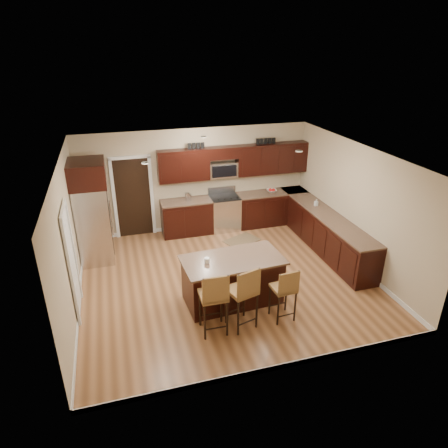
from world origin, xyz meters
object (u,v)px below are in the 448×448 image
object	(u,v)px
range	(224,212)
stool_mid	(244,291)
stool_right	(285,289)
refrigerator	(92,211)
stool_left	(214,297)
island	(232,281)

from	to	relation	value
range	stool_mid	bearing A→B (deg)	-101.53
stool_right	refrigerator	xyz separation A→B (m)	(-3.24, 3.30, 0.55)
stool_left	stool_mid	size ratio (longest dim) A/B	1.00
stool_right	refrigerator	bearing A→B (deg)	130.20
stool_mid	refrigerator	xyz separation A→B (m)	(-2.47, 3.30, 0.45)
island	stool_right	world-z (taller)	stool_right
range	stool_right	bearing A→B (deg)	-90.86
stool_mid	stool_right	distance (m)	0.78
island	refrigerator	world-z (taller)	refrigerator
range	island	xyz separation A→B (m)	(-0.77, -3.23, -0.04)
island	range	bearing A→B (deg)	72.92
range	island	size ratio (longest dim) A/B	0.57
stool_left	range	bearing A→B (deg)	72.58
island	stool_left	bearing A→B (deg)	-128.35
stool_left	stool_mid	xyz separation A→B (m)	(0.53, 0.00, 0.00)
island	stool_left	world-z (taller)	stool_left
stool_left	refrigerator	size ratio (longest dim) A/B	0.52
island	stool_mid	bearing A→B (deg)	-97.60
range	stool_left	size ratio (longest dim) A/B	0.91
stool_mid	range	bearing A→B (deg)	62.75
stool_left	refrigerator	distance (m)	3.86
island	refrigerator	xyz separation A→B (m)	(-2.53, 2.45, 0.78)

